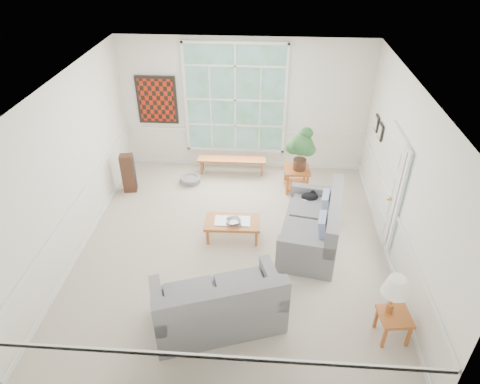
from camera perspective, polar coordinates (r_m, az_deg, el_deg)
name	(u,v)px	position (r m, az deg, el deg)	size (l,w,h in m)	color
floor	(234,246)	(7.87, -0.83, -7.20)	(5.50, 6.00, 0.01)	#B5AA9B
ceiling	(232,86)	(6.35, -1.06, 13.89)	(5.50, 6.00, 0.02)	white
wall_back	(244,106)	(9.68, 0.58, 11.41)	(5.50, 0.02, 3.00)	white
wall_front	(209,323)	(4.70, -4.14, -16.99)	(5.50, 0.02, 3.00)	white
wall_left	(69,170)	(7.70, -21.79, 2.80)	(0.02, 6.00, 3.00)	white
wall_right	(404,182)	(7.31, 21.08, 1.29)	(0.02, 6.00, 3.00)	white
window_back	(235,100)	(9.60, -0.64, 12.18)	(2.30, 0.08, 2.40)	white
entry_door	(388,185)	(8.02, 19.16, 0.85)	(0.08, 0.90, 2.10)	white
door_sidelight	(398,201)	(7.46, 20.31, -1.10)	(0.08, 0.26, 1.90)	white
wall_art	(157,100)	(9.89, -11.03, 11.93)	(0.90, 0.06, 1.10)	#5B150A
wall_frame_near	(380,132)	(8.77, 18.19, 7.64)	(0.04, 0.26, 0.32)	black
wall_frame_far	(376,123)	(9.12, 17.69, 8.74)	(0.04, 0.26, 0.32)	black
loveseat_right	(311,221)	(7.73, 9.48, -3.84)	(0.95, 1.84, 1.00)	slate
loveseat_front	(217,297)	(6.30, -3.05, -13.81)	(1.84, 0.95, 1.00)	slate
coffee_table	(233,229)	(7.94, -1.00, -4.99)	(1.01, 0.55, 0.38)	#A85423
pewter_bowl	(234,221)	(7.77, -0.85, -3.86)	(0.32, 0.32, 0.08)	#9FA0A5
window_bench	(232,166)	(9.92, -1.09, 3.51)	(1.56, 0.30, 0.36)	#A85423
end_table	(296,179)	(9.34, 7.50, 1.74)	(0.53, 0.53, 0.53)	#A85423
houseplant	(301,149)	(8.96, 8.10, 5.64)	(0.54, 0.54, 0.93)	#2B5A2C
side_table	(392,326)	(6.68, 19.65, -16.44)	(0.43, 0.43, 0.44)	#A85423
table_lamp	(393,295)	(6.32, 19.77, -12.84)	(0.37, 0.37, 0.63)	silver
pet_bed	(190,180)	(9.68, -6.65, 1.66)	(0.46, 0.46, 0.13)	slate
floor_speaker	(128,173)	(9.44, -14.66, 2.45)	(0.27, 0.21, 0.87)	#412519
cat	(310,196)	(8.22, 9.26, -0.59)	(0.32, 0.23, 0.15)	black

